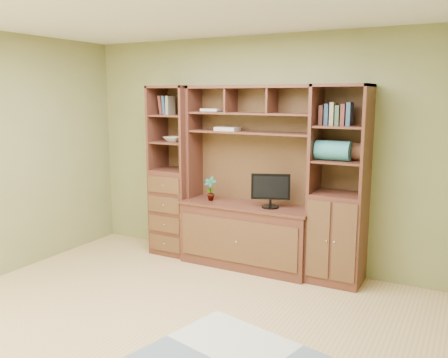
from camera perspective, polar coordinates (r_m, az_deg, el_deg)
The scene contains 10 objects.
room at distance 3.76m, azimuth -8.31°, elevation 0.16°, with size 4.60×4.10×2.64m.
center_hutch at distance 5.29m, azimuth 2.76°, elevation 0.09°, with size 1.54×0.53×2.05m, color #4E261B.
left_tower at distance 5.82m, azimuth -5.99°, elevation 0.95°, with size 0.50×0.45×2.05m, color #4E261B.
right_tower at distance 4.98m, azimuth 13.67°, elevation -0.81°, with size 0.55×0.45×2.05m, color #4E261B.
monitor at distance 5.14m, azimuth 5.63°, elevation -0.66°, with size 0.42×0.19×0.51m, color black.
orchid at distance 5.49m, azimuth -1.66°, elevation -1.18°, with size 0.15×0.10×0.28m, color #AA5C39.
magazines at distance 5.43m, azimuth 0.42°, elevation 6.06°, with size 0.26×0.19×0.04m, color #C2B1A5.
bowl at distance 5.77m, azimuth -6.06°, elevation 4.81°, with size 0.23×0.23×0.06m, color beige.
blanket_teal at distance 4.90m, azimuth 12.99°, elevation 3.35°, with size 0.35×0.20×0.20m, color teal.
blanket_red at distance 4.98m, azimuth 15.36°, elevation 3.23°, with size 0.32×0.18×0.18m, color brown.
Camera 1 is at (2.21, -2.97, 1.94)m, focal length 38.00 mm.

